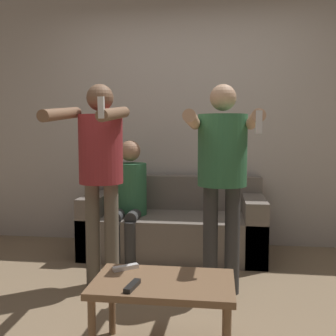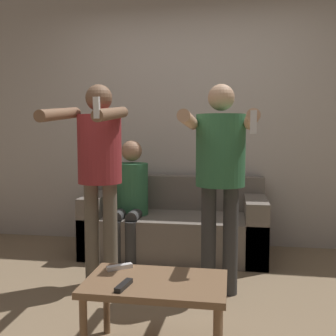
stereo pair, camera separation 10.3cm
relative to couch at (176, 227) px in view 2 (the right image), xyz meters
name	(u,v)px [view 2 (the right image)]	position (x,y,z in m)	size (l,w,h in m)	color
ground_plane	(165,315)	(0.12, -1.32, -0.26)	(14.00, 14.00, 0.00)	#937A5B
wall_back	(192,117)	(0.12, 0.42, 1.09)	(6.40, 0.06, 2.70)	beige
couch	(176,227)	(0.00, 0.00, 0.00)	(1.73, 0.77, 0.74)	slate
person_standing_left	(99,161)	(-0.45, -0.93, 0.72)	(0.45, 0.76, 1.55)	#6B6051
person_standing_right	(220,163)	(0.46, -0.93, 0.72)	(0.48, 0.79, 1.54)	#383838
person_seated	(130,194)	(-0.42, -0.14, 0.34)	(0.31, 0.53, 1.11)	#383838
coffee_table	(156,290)	(0.15, -1.78, 0.10)	(0.75, 0.45, 0.42)	#846042
remote_near	(124,285)	(0.01, -1.90, 0.17)	(0.06, 0.15, 0.02)	black
remote_far	(120,267)	(-0.09, -1.65, 0.17)	(0.14, 0.12, 0.02)	white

